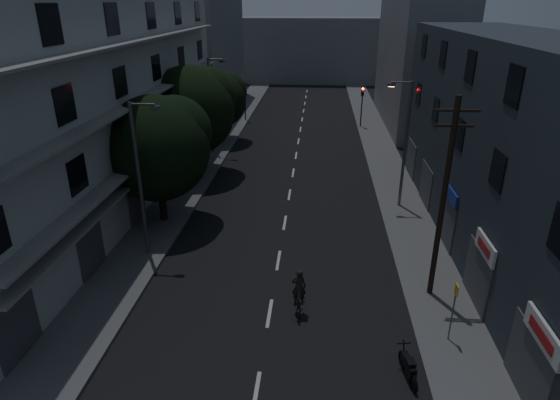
# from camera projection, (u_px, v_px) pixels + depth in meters

# --- Properties ---
(ground) EXTENTS (160.00, 160.00, 0.00)m
(ground) POSITION_uv_depth(u_px,v_px,m) (293.00, 171.00, 37.23)
(ground) COLOR black
(ground) RESTS_ON ground
(sidewalk_left) EXTENTS (3.00, 90.00, 0.15)m
(sidewalk_left) POSITION_uv_depth(u_px,v_px,m) (201.00, 167.00, 37.77)
(sidewalk_left) COLOR #565659
(sidewalk_left) RESTS_ON ground
(sidewalk_right) EXTENTS (3.00, 90.00, 0.15)m
(sidewalk_right) POSITION_uv_depth(u_px,v_px,m) (389.00, 172.00, 36.63)
(sidewalk_right) COLOR #565659
(sidewalk_right) RESTS_ON ground
(lane_markings) EXTENTS (0.15, 60.50, 0.01)m
(lane_markings) POSITION_uv_depth(u_px,v_px,m) (297.00, 148.00, 42.95)
(lane_markings) COLOR beige
(lane_markings) RESTS_ON ground
(building_left) EXTENTS (7.00, 36.00, 14.00)m
(building_left) POSITION_uv_depth(u_px,v_px,m) (96.00, 97.00, 28.97)
(building_left) COLOR #B8B8B2
(building_left) RESTS_ON ground
(building_right) EXTENTS (6.19, 28.00, 11.00)m
(building_right) POSITION_uv_depth(u_px,v_px,m) (515.00, 148.00, 24.07)
(building_right) COLOR #2B313A
(building_right) RESTS_ON ground
(building_far_left) EXTENTS (6.00, 20.00, 16.00)m
(building_far_left) POSITION_uv_depth(u_px,v_px,m) (205.00, 41.00, 56.07)
(building_far_left) COLOR slate
(building_far_left) RESTS_ON ground
(building_far_right) EXTENTS (6.00, 20.00, 13.00)m
(building_far_right) POSITION_uv_depth(u_px,v_px,m) (417.00, 62.00, 49.33)
(building_far_right) COLOR slate
(building_far_right) RESTS_ON ground
(building_far_end) EXTENTS (24.00, 8.00, 10.00)m
(building_far_end) POSITION_uv_depth(u_px,v_px,m) (309.00, 50.00, 76.49)
(building_far_end) COLOR slate
(building_far_end) RESTS_ON ground
(tree_near) EXTENTS (6.14, 6.14, 7.57)m
(tree_near) POSITION_uv_depth(u_px,v_px,m) (158.00, 144.00, 26.82)
(tree_near) COLOR black
(tree_near) RESTS_ON sidewalk_left
(tree_mid) EXTENTS (6.60, 6.60, 8.12)m
(tree_mid) POSITION_uv_depth(u_px,v_px,m) (191.00, 107.00, 34.51)
(tree_mid) COLOR black
(tree_mid) RESTS_ON sidewalk_left
(tree_far) EXTENTS (5.20, 5.20, 6.42)m
(tree_far) POSITION_uv_depth(u_px,v_px,m) (219.00, 98.00, 43.34)
(tree_far) COLOR black
(tree_far) RESTS_ON sidewalk_left
(traffic_signal_far_right) EXTENTS (0.28, 0.37, 4.10)m
(traffic_signal_far_right) POSITION_uv_depth(u_px,v_px,m) (362.00, 99.00, 48.55)
(traffic_signal_far_right) COLOR black
(traffic_signal_far_right) RESTS_ON sidewalk_right
(traffic_signal_far_left) EXTENTS (0.28, 0.37, 4.10)m
(traffic_signal_far_left) POSITION_uv_depth(u_px,v_px,m) (245.00, 93.00, 51.37)
(traffic_signal_far_left) COLOR black
(traffic_signal_far_left) RESTS_ON sidewalk_left
(street_lamp_left_near) EXTENTS (1.51, 0.25, 8.00)m
(street_lamp_left_near) POSITION_uv_depth(u_px,v_px,m) (141.00, 174.00, 23.11)
(street_lamp_left_near) COLOR #515459
(street_lamp_left_near) RESTS_ON sidewalk_left
(street_lamp_right) EXTENTS (1.51, 0.25, 8.00)m
(street_lamp_right) POSITION_uv_depth(u_px,v_px,m) (404.00, 139.00, 28.91)
(street_lamp_right) COLOR #5B5F63
(street_lamp_right) RESTS_ON sidewalk_right
(street_lamp_left_far) EXTENTS (1.51, 0.25, 8.00)m
(street_lamp_left_far) POSITION_uv_depth(u_px,v_px,m) (211.00, 101.00, 39.76)
(street_lamp_left_far) COLOR #53555B
(street_lamp_left_far) RESTS_ON sidewalk_left
(utility_pole) EXTENTS (1.80, 0.24, 9.00)m
(utility_pole) POSITION_uv_depth(u_px,v_px,m) (444.00, 198.00, 19.60)
(utility_pole) COLOR black
(utility_pole) RESTS_ON sidewalk_right
(bus_stop_sign) EXTENTS (0.06, 0.35, 2.52)m
(bus_stop_sign) POSITION_uv_depth(u_px,v_px,m) (454.00, 302.00, 17.83)
(bus_stop_sign) COLOR #595B60
(bus_stop_sign) RESTS_ON sidewalk_right
(motorcycle) EXTENTS (0.57, 1.81, 1.17)m
(motorcycle) POSITION_uv_depth(u_px,v_px,m) (408.00, 367.00, 16.66)
(motorcycle) COLOR black
(motorcycle) RESTS_ON ground
(cyclist) EXTENTS (0.71, 1.74, 2.16)m
(cyclist) POSITION_uv_depth(u_px,v_px,m) (299.00, 298.00, 20.05)
(cyclist) COLOR black
(cyclist) RESTS_ON ground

